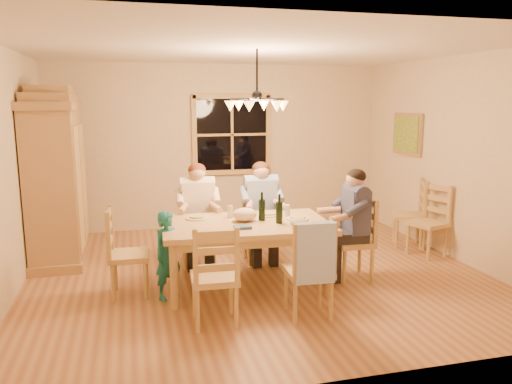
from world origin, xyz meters
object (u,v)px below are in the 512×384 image
object	(u,v)px
chair_end_left	(130,269)
chair_spare_back	(408,225)
chair_end_right	(352,254)
wine_bottle_b	(279,209)
armoire	(56,182)
chair_spare_front	(427,234)
chair_far_left	(199,242)
chair_near_left	(215,293)
dining_table	(246,231)
chair_far_right	(261,239)
adult_plaid_man	(261,199)
wine_bottle_a	(262,206)
chandelier	(257,104)
adult_slate_man	(354,210)
adult_woman	(198,202)
chair_near_right	(308,286)
child	(168,255)

from	to	relation	value
chair_end_left	chair_spare_back	xyz separation A→B (m)	(3.98, 0.95, 0.00)
chair_end_right	wine_bottle_b	xyz separation A→B (m)	(-0.94, -0.05, 0.62)
armoire	chair_spare_front	world-z (taller)	armoire
chair_far_left	chair_near_left	xyz separation A→B (m)	(-0.09, -1.76, 0.00)
chair_spare_front	dining_table	bearing A→B (deg)	83.96
dining_table	chair_far_right	distance (m)	1.02
adult_plaid_man	wine_bottle_a	xyz separation A→B (m)	(-0.20, -0.81, 0.08)
chandelier	adult_slate_man	world-z (taller)	chandelier
chair_far_right	adult_slate_man	size ratio (longest dim) A/B	1.13
chair_far_right	adult_plaid_man	size ratio (longest dim) A/B	1.13
armoire	adult_slate_man	world-z (taller)	armoire
chair_end_right	adult_plaid_man	xyz separation A→B (m)	(-0.89, 0.93, 0.54)
chair_spare_back	adult_woman	bearing A→B (deg)	116.46
armoire	chair_end_right	distance (m)	3.93
chandelier	chair_far_right	world-z (taller)	chandelier
chandelier	chair_near_right	world-z (taller)	chandelier
chair_near_left	child	world-z (taller)	chair_near_left
chair_near_right	chair_far_right	bearing A→B (deg)	93.37
chair_near_left	adult_slate_man	bearing A→B (deg)	26.57
chair_far_right	chair_spare_back	xyz separation A→B (m)	(2.28, 0.16, 0.00)
chandelier	chair_near_left	world-z (taller)	chandelier
chandelier	adult_slate_man	bearing A→B (deg)	-23.77
chair_end_left	wine_bottle_b	xyz separation A→B (m)	(1.65, -0.18, 0.62)
dining_table	wine_bottle_a	bearing A→B (deg)	15.16
chair_far_left	child	bearing A→B (deg)	68.57
chair_spare_back	wine_bottle_a	bearing A→B (deg)	135.56
chandelier	chair_spare_back	xyz separation A→B (m)	(2.45, 0.61, -1.77)
adult_woman	chair_spare_back	distance (m)	3.15
adult_woman	chair_spare_front	distance (m)	3.17
chair_end_left	chair_spare_front	xyz separation A→B (m)	(3.98, 0.46, 0.00)
chair_near_left	adult_woman	size ratio (longest dim) A/B	1.13
chair_far_left	child	world-z (taller)	chair_far_left
adult_woman	adult_slate_man	bearing A→B (deg)	153.43
dining_table	chair_near_right	xyz separation A→B (m)	(0.42, -0.90, -0.36)
chair_end_right	chair_spare_back	world-z (taller)	same
adult_woman	chair_spare_front	xyz separation A→B (m)	(3.10, -0.38, -0.54)
chandelier	chair_near_left	bearing A→B (deg)	-120.47
chair_far_right	chair_spare_back	size ratio (longest dim) A/B	1.00
wine_bottle_a	wine_bottle_b	size ratio (longest dim) A/B	1.00
chair_far_left	chair_spare_front	size ratio (longest dim) A/B	1.00
chandelier	child	size ratio (longest dim) A/B	0.80
armoire	chair_near_right	size ratio (longest dim) A/B	2.32
adult_slate_man	wine_bottle_b	world-z (taller)	adult_slate_man
adult_woman	chair_end_left	bearing A→B (deg)	46.74
adult_plaid_man	chair_near_right	bearing A→B (deg)	93.37
adult_slate_man	wine_bottle_b	distance (m)	0.94
chair_end_left	child	distance (m)	0.48
chair_near_right	wine_bottle_a	bearing A→B (deg)	105.81
armoire	chair_spare_back	xyz separation A→B (m)	(4.87, -0.57, -0.75)
adult_woman	wine_bottle_a	world-z (taller)	adult_woman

